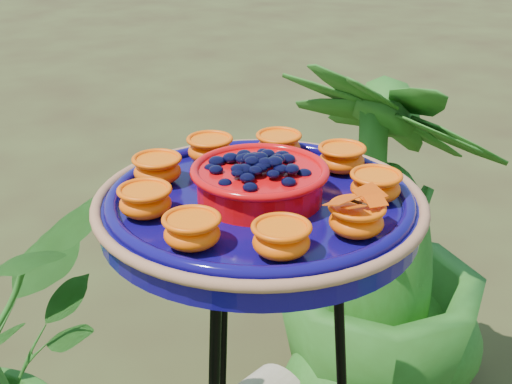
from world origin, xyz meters
TOP-DOWN VIEW (x-y plane):
  - feeder_dish at (0.05, -0.04)m, footprint 0.52×0.52m
  - shrub_back_right at (0.72, 0.41)m, footprint 0.77×0.77m

SIDE VIEW (x-z plane):
  - shrub_back_right at x=0.72m, z-range 0.00..1.07m
  - feeder_dish at x=0.05m, z-range 0.96..1.08m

